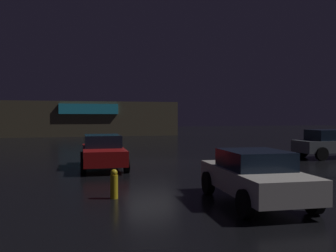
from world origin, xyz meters
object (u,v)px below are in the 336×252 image
at_px(car_far, 103,151).
at_px(car_crossing, 333,143).
at_px(store_building, 87,119).
at_px(car_near, 255,175).
at_px(fire_hydrant, 114,184).

height_order(car_far, car_crossing, car_crossing).
xyz_separation_m(store_building, car_crossing, (11.61, -29.55, -1.18)).
bearing_deg(car_far, store_building, 87.85).
distance_m(car_near, fire_hydrant, 3.93).
bearing_deg(car_crossing, car_far, -177.89).
xyz_separation_m(store_building, fire_hydrant, (-1.47, -36.32, -1.59)).
bearing_deg(car_near, car_crossing, 41.30).
height_order(car_near, car_far, car_far).
bearing_deg(car_far, car_crossing, 2.11).
relative_size(store_building, fire_hydrant, 24.98).
height_order(car_far, fire_hydrant, car_far).
xyz_separation_m(car_far, car_crossing, (12.73, 0.47, 0.07)).
relative_size(car_far, car_crossing, 1.05).
bearing_deg(fire_hydrant, car_far, 86.92).
xyz_separation_m(car_near, car_crossing, (9.47, 8.32, 0.09)).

